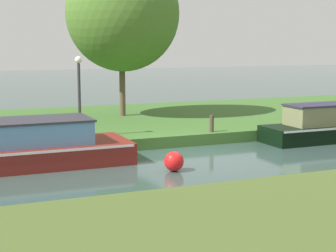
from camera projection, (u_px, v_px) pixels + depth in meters
name	position (u px, v px, depth m)	size (l,w,h in m)	color
ground_plane	(207.00, 159.00, 16.57)	(120.00, 120.00, 0.00)	#334A45
riverbank_far	(132.00, 122.00, 22.92)	(72.00, 10.00, 0.40)	#3B6429
black_narrowboat	(328.00, 125.00, 19.70)	(4.94, 1.61, 1.36)	black
willow_tree_centre	(123.00, 13.00, 22.78)	(4.79, 4.76, 6.82)	brown
lamp_post	(79.00, 86.00, 17.93)	(0.24, 0.24, 2.69)	#333338
mooring_post_near	(212.00, 123.00, 19.15)	(0.15, 0.15, 0.60)	#463829
channel_buoy	(174.00, 161.00, 14.95)	(0.55, 0.55, 0.55)	red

